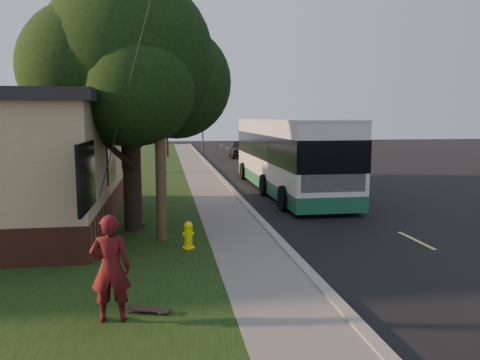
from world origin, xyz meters
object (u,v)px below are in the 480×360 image
fire_hydrant (188,235)px  skateboarder (111,268)px  skateboard_spare (148,310)px  bare_tree_far (167,135)px  distant_car (240,149)px  traffic_signal (203,122)px  bare_tree_near (160,140)px  skateboard_main (139,223)px  dumpster (54,199)px  transit_bus (287,153)px  leafy_tree (130,64)px  utility_pole (159,78)px

fire_hydrant → skateboarder: size_ratio=0.40×
fire_hydrant → skateboard_spare: fire_hydrant is taller
bare_tree_far → distant_car: bare_tree_far is taller
fire_hydrant → traffic_signal: (3.10, 34.00, 2.73)m
bare_tree_far → traffic_signal: traffic_signal is taller
bare_tree_near → skateboard_main: bearing=-92.2°
bare_tree_near → dumpster: bearing=-104.6°
skateboard_spare → dumpster: bearing=112.1°
transit_bus → fire_hydrant: bearing=-118.7°
transit_bus → skateboard_main: (-6.69, -6.47, -1.73)m
leafy_tree → skateboarder: 8.13m
skateboarder → utility_pole: bearing=-97.5°
fire_hydrant → bare_tree_far: bare_tree_far is taller
utility_pole → bare_tree_far: bearing=89.4°
bare_tree_near → skateboarder: size_ratio=2.30×
fire_hydrant → bare_tree_near: size_ratio=0.17×
leafy_tree → fire_hydrant: bearing=-59.3°
skateboard_spare → skateboard_main: bearing=94.2°
utility_pole → traffic_signal: (3.81, 33.01, -1.47)m
utility_pole → bare_tree_far: (0.31, 29.01, -2.63)m
fire_hydrant → dumpster: 6.31m
transit_bus → skateboard_main: transit_bus is taller
leafy_tree → traffic_signal: 31.76m
bare_tree_near → distant_car: 13.37m
utility_pole → dumpster: utility_pole is taller
skateboarder → bare_tree_far: bearing=-90.6°
transit_bus → skateboard_spare: bearing=-114.3°
utility_pole → skateboarder: bearing=-98.8°
transit_bus → skateboard_spare: transit_bus is taller
traffic_signal → skateboard_main: bearing=-98.4°
bare_tree_near → traffic_signal: bearing=76.0°
bare_tree_far → dumpster: (-4.02, -25.51, -1.25)m
leafy_tree → distant_car: (7.67, 26.66, -4.37)m
traffic_signal → skateboard_main: size_ratio=6.72×
skateboard_spare → bare_tree_near: bearing=89.9°
utility_pole → traffic_signal: bearing=83.4°
fire_hydrant → leafy_tree: (-1.57, 2.65, 4.73)m
fire_hydrant → bare_tree_near: bearing=92.9°
transit_bus → skateboarder: size_ratio=6.87×
skateboard_main → skateboard_spare: same height
transit_bus → traffic_signal: bearing=95.0°
fire_hydrant → skateboard_main: size_ratio=0.90×
transit_bus → dumpster: size_ratio=7.81×
fire_hydrant → leafy_tree: bearing=120.7°
traffic_signal → distant_car: traffic_signal is taller
traffic_signal → transit_bus: (2.13, -24.44, -1.31)m
fire_hydrant → bare_tree_far: (-0.40, 30.00, 1.57)m
skateboard_spare → traffic_signal: bearing=84.0°
transit_bus → skateboard_spare: size_ratio=15.17×
utility_pole → bare_tree_near: bearing=90.7°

